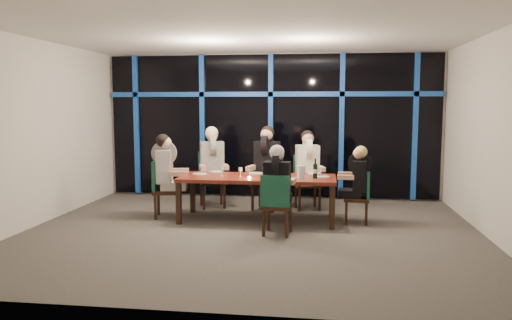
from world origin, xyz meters
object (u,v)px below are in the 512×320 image
object	(u,v)px
chair_far_left	(212,176)
diner_far_mid	(266,156)
diner_end_left	(167,163)
chair_far_mid	(268,177)
diner_far_right	(308,158)
dining_table	(258,180)
chair_far_right	(307,179)
chair_near_mid	(276,202)
diner_far_left	(212,155)
chair_end_left	(162,186)
water_pitcher	(301,172)
diner_end_right	(357,173)
diner_near_mid	(278,176)
wine_bottle	(315,171)
chair_end_right	(361,194)

from	to	relation	value
chair_far_left	diner_far_mid	bearing A→B (deg)	-28.77
chair_far_left	diner_end_left	size ratio (longest dim) A/B	1.09
chair_far_mid	diner_far_right	bearing A→B (deg)	13.44
dining_table	chair_far_left	world-z (taller)	chair_far_left
diner_far_mid	diner_far_right	size ratio (longest dim) A/B	1.06
dining_table	chair_far_right	distance (m)	1.34
chair_near_mid	diner_far_left	world-z (taller)	diner_far_left
chair_far_left	chair_end_left	size ratio (longest dim) A/B	1.06
diner_far_mid	diner_far_right	bearing A→B (deg)	20.01
chair_near_mid	water_pitcher	xyz separation A→B (m)	(0.32, 0.79, 0.34)
water_pitcher	diner_end_right	bearing A→B (deg)	11.93
diner_near_mid	chair_end_left	bearing A→B (deg)	-16.78
chair_far_right	chair_near_mid	bearing A→B (deg)	-114.42
diner_far_mid	diner_end_right	bearing A→B (deg)	-15.67
diner_far_mid	water_pitcher	bearing A→B (deg)	-44.11
chair_far_right	diner_near_mid	bearing A→B (deg)	-114.60
diner_far_right	chair_far_left	bearing A→B (deg)	164.06
chair_end_left	diner_far_mid	bearing A→B (deg)	-72.58
diner_far_mid	chair_end_left	bearing A→B (deg)	-139.20
chair_far_mid	diner_far_left	world-z (taller)	diner_far_left
dining_table	water_pitcher	distance (m)	0.77
chair_end_left	chair_near_mid	xyz separation A→B (m)	(2.07, -0.95, -0.03)
chair_far_mid	dining_table	bearing A→B (deg)	-80.76
wine_bottle	water_pitcher	bearing A→B (deg)	-162.47
dining_table	chair_end_left	bearing A→B (deg)	179.92
chair_end_right	diner_far_left	world-z (taller)	diner_far_left
diner_far_right	diner_near_mid	size ratio (longest dim) A/B	1.08
diner_far_left	chair_far_right	bearing A→B (deg)	-17.10
chair_far_right	diner_far_right	distance (m)	0.41
chair_far_mid	water_pitcher	world-z (taller)	chair_far_mid
chair_far_mid	chair_end_right	size ratio (longest dim) A/B	1.21
diner_far_right	diner_end_left	bearing A→B (deg)	-171.59
chair_far_right	diner_end_right	xyz separation A→B (m)	(0.86, -1.05, 0.28)
chair_far_left	wine_bottle	bearing A→B (deg)	-50.21
diner_far_left	water_pitcher	distance (m)	2.07
diner_end_left	wine_bottle	world-z (taller)	diner_end_left
chair_far_left	chair_near_mid	bearing A→B (deg)	-74.82
water_pitcher	wine_bottle	bearing A→B (deg)	18.34
chair_far_right	chair_end_right	xyz separation A→B (m)	(0.93, -1.06, -0.07)
water_pitcher	diner_far_mid	bearing A→B (deg)	123.61
dining_table	diner_end_right	world-z (taller)	diner_end_right
diner_far_left	diner_far_right	xyz separation A→B (m)	(1.80, 0.01, -0.04)
diner_end_right	diner_near_mid	world-z (taller)	diner_near_mid
chair_far_mid	diner_far_mid	world-z (taller)	diner_far_mid
diner_far_mid	diner_end_left	bearing A→B (deg)	-138.42
chair_far_right	diner_far_left	xyz separation A→B (m)	(-1.78, -0.10, 0.44)
chair_end_left	diner_far_left	bearing A→B (deg)	-44.79
chair_far_left	chair_far_right	distance (m)	1.81
chair_end_right	chair_near_mid	distance (m)	1.63
dining_table	diner_far_right	bearing A→B (deg)	50.90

